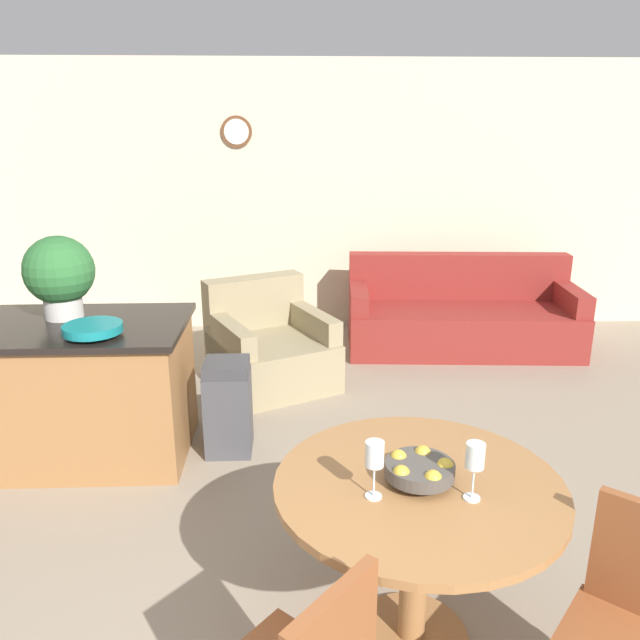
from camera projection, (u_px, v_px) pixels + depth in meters
wall_back at (291, 199)px, 6.37m from camera, size 8.00×0.09×2.70m
dining_table at (417, 520)px, 2.46m from camera, size 1.13×1.13×0.76m
dining_chair_near_right at (636, 626)px, 2.07m from camera, size 0.59×0.59×0.89m
fruit_bowl at (420, 469)px, 2.39m from camera, size 0.27×0.27×0.10m
wine_glass_left at (375, 456)px, 2.26m from camera, size 0.07×0.07×0.23m
wine_glass_right at (475, 458)px, 2.25m from camera, size 0.07×0.07×0.23m
kitchen_island at (85, 390)px, 4.01m from camera, size 1.33×0.90×0.90m
teal_bowl at (93, 329)px, 3.63m from camera, size 0.34×0.34×0.07m
potted_plant at (59, 274)px, 3.91m from camera, size 0.43×0.43×0.53m
trash_bin at (228, 407)px, 4.08m from camera, size 0.30×0.30×0.63m
couch at (461, 318)px, 6.01m from camera, size 2.20×1.00×0.87m
armchair at (269, 349)px, 5.21m from camera, size 1.18×1.22×0.84m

